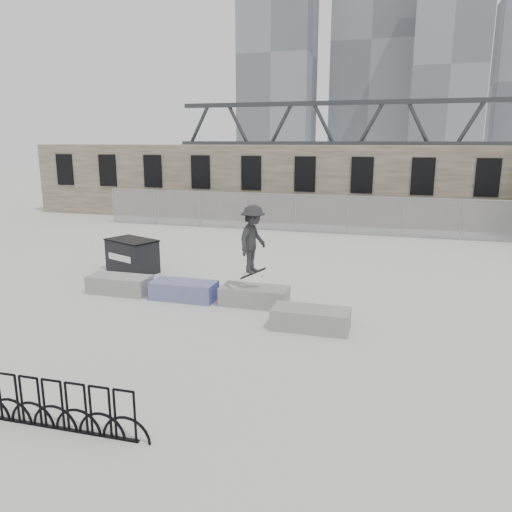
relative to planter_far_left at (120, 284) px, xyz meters
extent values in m
plane|color=beige|center=(3.20, -0.18, -0.30)|extent=(120.00, 120.00, 0.00)
cube|color=#625A48|center=(3.20, 16.07, 1.95)|extent=(36.00, 2.50, 4.50)
cube|color=black|center=(-12.80, 14.80, 2.60)|extent=(1.20, 0.12, 2.00)
cube|color=black|center=(-9.60, 14.80, 2.60)|extent=(1.20, 0.12, 2.00)
cube|color=black|center=(-6.40, 14.80, 2.60)|extent=(1.20, 0.12, 2.00)
cube|color=black|center=(-3.20, 14.80, 2.60)|extent=(1.20, 0.12, 2.00)
cube|color=black|center=(0.00, 14.80, 2.60)|extent=(1.20, 0.12, 2.00)
cube|color=black|center=(3.20, 14.80, 2.60)|extent=(1.20, 0.12, 2.00)
cube|color=black|center=(6.40, 14.80, 2.60)|extent=(1.20, 0.12, 2.00)
cube|color=black|center=(9.60, 14.80, 2.60)|extent=(1.20, 0.12, 2.00)
cube|color=black|center=(12.80, 14.80, 2.60)|extent=(1.20, 0.12, 2.00)
cylinder|color=gray|center=(-7.80, 12.32, 0.70)|extent=(0.06, 0.06, 2.00)
cylinder|color=gray|center=(-5.05, 12.32, 0.70)|extent=(0.06, 0.06, 2.00)
cylinder|color=gray|center=(-2.30, 12.32, 0.70)|extent=(0.06, 0.06, 2.00)
cylinder|color=gray|center=(0.45, 12.32, 0.70)|extent=(0.06, 0.06, 2.00)
cylinder|color=gray|center=(3.20, 12.32, 0.70)|extent=(0.06, 0.06, 2.00)
cylinder|color=gray|center=(5.95, 12.32, 0.70)|extent=(0.06, 0.06, 2.00)
cylinder|color=gray|center=(8.70, 12.32, 0.70)|extent=(0.06, 0.06, 2.00)
cylinder|color=gray|center=(11.45, 12.32, 0.70)|extent=(0.06, 0.06, 2.00)
cube|color=#99999E|center=(3.20, 12.32, 0.70)|extent=(22.00, 0.02, 2.00)
cylinder|color=gray|center=(3.20, 12.32, 1.70)|extent=(22.00, 0.04, 0.04)
cube|color=gray|center=(0.00, 0.00, -0.02)|extent=(2.00, 0.90, 0.56)
cube|color=#2D471E|center=(0.00, 0.00, 0.20)|extent=(1.76, 0.66, 0.10)
cube|color=navy|center=(2.26, -0.03, -0.02)|extent=(2.00, 0.90, 0.56)
cube|color=#2D471E|center=(2.26, -0.03, 0.20)|extent=(1.76, 0.66, 0.10)
cube|color=gray|center=(4.51, 0.03, -0.02)|extent=(2.00, 0.90, 0.56)
cube|color=#2D471E|center=(4.51, 0.03, 0.20)|extent=(1.76, 0.66, 0.10)
cube|color=gray|center=(6.47, -1.43, -0.02)|extent=(2.00, 0.90, 0.56)
cube|color=#2D471E|center=(6.47, -1.43, 0.20)|extent=(1.76, 0.66, 0.10)
cube|color=black|center=(-0.92, 2.44, 0.29)|extent=(2.12, 1.73, 1.19)
cube|color=black|center=(-0.92, 2.44, 0.91)|extent=(2.18, 1.79, 0.06)
cube|color=white|center=(-1.14, 1.92, 0.34)|extent=(1.19, 0.52, 0.23)
cube|color=black|center=(2.63, -7.22, -0.28)|extent=(4.05, 0.14, 0.04)
torus|color=black|center=(2.18, -7.23, 0.15)|extent=(0.89, 0.07, 0.89)
torus|color=black|center=(2.63, -7.22, 0.15)|extent=(0.89, 0.07, 0.89)
torus|color=black|center=(3.08, -7.21, 0.15)|extent=(0.89, 0.07, 0.89)
torus|color=black|center=(3.53, -7.20, 0.15)|extent=(0.89, 0.07, 0.89)
torus|color=black|center=(3.98, -7.19, 0.15)|extent=(0.89, 0.07, 0.89)
torus|color=black|center=(4.43, -7.18, 0.15)|extent=(0.89, 0.07, 0.89)
cube|color=slate|center=(-16.80, 89.82, 20.70)|extent=(14.00, 12.00, 42.00)
cube|color=slate|center=(1.20, 99.82, 23.70)|extent=(16.00, 14.00, 48.00)
cube|color=slate|center=(15.20, 84.82, 16.70)|extent=(12.00, 12.00, 34.00)
cube|color=#2D3033|center=(13.20, 54.82, 3.70)|extent=(70.00, 3.00, 1.20)
cube|color=#2D3033|center=(13.20, 54.82, 9.20)|extent=(70.00, 0.60, 0.60)
cube|color=gray|center=(-16.80, 54.82, 1.70)|extent=(2.00, 3.00, 4.00)
imported|color=#232326|center=(4.52, -0.12, 1.73)|extent=(0.96, 1.39, 1.97)
cube|color=black|center=(4.52, -0.12, 0.72)|extent=(0.76, 0.30, 0.36)
cylinder|color=beige|center=(4.24, -0.19, 0.67)|extent=(0.06, 0.03, 0.06)
cylinder|color=beige|center=(4.24, -0.05, 0.67)|extent=(0.06, 0.03, 0.06)
cylinder|color=beige|center=(4.80, -0.19, 0.67)|extent=(0.06, 0.03, 0.06)
cylinder|color=beige|center=(4.80, -0.05, 0.67)|extent=(0.06, 0.03, 0.06)
camera|label=1|loc=(8.50, -13.59, 4.52)|focal=35.00mm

